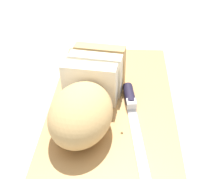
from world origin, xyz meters
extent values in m
plane|color=beige|center=(0.00, 0.00, 0.00)|extent=(3.00, 3.00, 0.00)
cube|color=tan|center=(0.00, 0.00, 0.01)|extent=(0.47, 0.28, 0.03)
ellipsoid|color=tan|center=(-0.10, 0.05, 0.07)|extent=(0.16, 0.12, 0.09)
cube|color=#F2E8CC|center=(-0.01, 0.04, 0.07)|extent=(0.04, 0.11, 0.09)
cube|color=#F2E8CC|center=(0.03, 0.04, 0.07)|extent=(0.04, 0.11, 0.09)
cube|color=tan|center=(0.07, 0.03, 0.07)|extent=(0.04, 0.11, 0.09)
cube|color=silver|center=(-0.14, -0.06, 0.03)|extent=(0.23, 0.06, 0.00)
cylinder|color=black|center=(0.01, -0.04, 0.04)|extent=(0.07, 0.03, 0.02)
cube|color=silver|center=(-0.02, -0.04, 0.03)|extent=(0.02, 0.02, 0.02)
sphere|color=tan|center=(-0.10, -0.03, 0.03)|extent=(0.00, 0.00, 0.00)
sphere|color=tan|center=(-0.09, 0.01, 0.03)|extent=(0.01, 0.01, 0.01)
camera|label=1|loc=(-0.50, -0.05, 0.43)|focal=48.32mm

